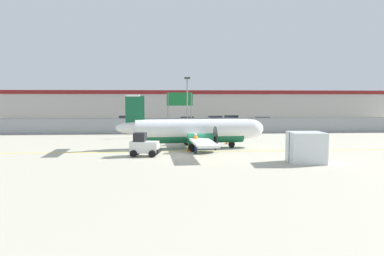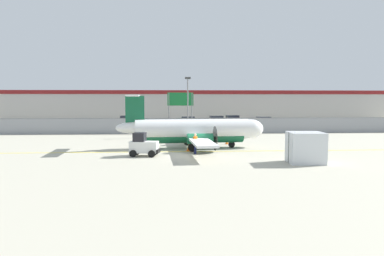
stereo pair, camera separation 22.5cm
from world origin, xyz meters
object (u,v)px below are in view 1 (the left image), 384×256
(parked_car_2, at_px, (146,124))
(parked_car_4, at_px, (215,120))
(commuter_airplane, at_px, (195,131))
(baggage_tug, at_px, (144,145))
(parked_car_5, at_px, (231,120))
(parked_car_3, at_px, (188,121))
(parked_car_1, at_px, (125,120))
(parked_car_6, at_px, (263,122))
(traffic_cone_near_right, at_px, (227,141))
(traffic_cone_near_left, at_px, (189,147))
(cargo_container, at_px, (306,148))
(highway_sign, at_px, (180,102))
(apron_light_pole, at_px, (187,101))
(parked_car_0, at_px, (82,124))
(ground_crew_worker, at_px, (196,142))

(parked_car_2, relative_size, parked_car_4, 0.97)
(commuter_airplane, distance_m, baggage_tug, 6.20)
(baggage_tug, relative_size, parked_car_5, 0.57)
(parked_car_3, bearing_deg, baggage_tug, -98.19)
(parked_car_3, height_order, parked_car_5, same)
(commuter_airplane, distance_m, parked_car_4, 28.81)
(parked_car_5, bearing_deg, parked_car_1, -5.00)
(parked_car_4, height_order, parked_car_6, same)
(traffic_cone_near_right, distance_m, parked_car_4, 25.66)
(traffic_cone_near_left, xyz_separation_m, parked_car_3, (1.35, 27.67, 0.58))
(baggage_tug, distance_m, cargo_container, 12.33)
(traffic_cone_near_right, xyz_separation_m, parked_car_1, (-13.68, 27.27, 0.58))
(highway_sign, bearing_deg, parked_car_6, 31.16)
(commuter_airplane, relative_size, cargo_container, 6.40)
(traffic_cone_near_left, distance_m, parked_car_6, 29.62)
(traffic_cone_near_left, relative_size, parked_car_4, 0.15)
(parked_car_1, bearing_deg, apron_light_pole, 121.99)
(apron_light_pole, bearing_deg, parked_car_0, 145.10)
(parked_car_2, distance_m, parked_car_4, 14.43)
(traffic_cone_near_left, height_order, apron_light_pole, apron_light_pole)
(commuter_airplane, bearing_deg, ground_crew_worker, -97.54)
(cargo_container, xyz_separation_m, highway_sign, (-8.29, 23.90, 3.04))
(baggage_tug, distance_m, parked_car_0, 27.93)
(traffic_cone_near_left, xyz_separation_m, parked_car_5, (9.51, 32.28, 0.58))
(traffic_cone_near_right, bearing_deg, highway_sign, 108.36)
(commuter_airplane, relative_size, parked_car_2, 3.81)
(traffic_cone_near_left, xyz_separation_m, parked_car_1, (-9.58, 31.68, 0.58))
(parked_car_2, relative_size, parked_car_6, 1.00)
(parked_car_0, relative_size, parked_car_3, 0.99)
(ground_crew_worker, relative_size, parked_car_3, 0.40)
(parked_car_6, bearing_deg, cargo_container, -100.52)
(parked_car_3, relative_size, highway_sign, 0.77)
(traffic_cone_near_left, height_order, parked_car_1, parked_car_1)
(parked_car_0, relative_size, parked_car_4, 0.97)
(baggage_tug, xyz_separation_m, apron_light_pole, (4.23, 14.79, 3.45))
(apron_light_pole, bearing_deg, baggage_tug, -105.96)
(baggage_tug, height_order, parked_car_1, baggage_tug)
(cargo_container, height_order, traffic_cone_near_left, cargo_container)
(ground_crew_worker, relative_size, parked_car_5, 0.39)
(commuter_airplane, height_order, parked_car_6, commuter_airplane)
(baggage_tug, distance_m, highway_sign, 20.72)
(traffic_cone_near_left, relative_size, parked_car_6, 0.15)
(commuter_airplane, xyz_separation_m, traffic_cone_near_right, (3.40, 2.70, -1.29))
(traffic_cone_near_right, distance_m, apron_light_pole, 9.50)
(traffic_cone_near_right, height_order, parked_car_4, parked_car_4)
(parked_car_3, bearing_deg, parked_car_6, -5.46)
(traffic_cone_near_left, distance_m, parked_car_5, 33.65)
(cargo_container, bearing_deg, parked_car_3, 104.42)
(baggage_tug, xyz_separation_m, parked_car_5, (13.25, 34.83, 0.04))
(ground_crew_worker, xyz_separation_m, cargo_container, (7.54, -4.61, 0.15))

